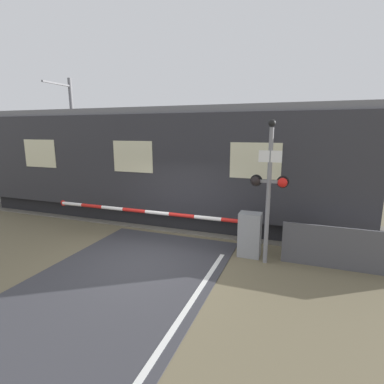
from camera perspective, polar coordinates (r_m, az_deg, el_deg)
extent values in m
plane|color=#6B6047|center=(8.42, -8.58, -12.63)|extent=(80.00, 80.00, 0.00)
cube|color=#666056|center=(11.71, 0.53, -5.37)|extent=(36.00, 3.20, 0.03)
cube|color=#595451|center=(11.05, -0.74, -6.07)|extent=(36.00, 0.08, 0.10)
cube|color=#595451|center=(12.35, 1.66, -4.16)|extent=(36.00, 0.08, 0.10)
cube|color=black|center=(12.32, -7.27, -3.22)|extent=(14.13, 2.48, 0.60)
cube|color=#2D2D33|center=(11.97, -7.52, 6.05)|extent=(15.36, 2.91, 3.39)
cube|color=slate|center=(11.93, -7.76, 14.75)|extent=(15.05, 2.68, 0.24)
cube|color=beige|center=(9.22, 11.94, 5.83)|extent=(1.54, 0.02, 1.08)
cube|color=beige|center=(10.67, -11.23, 6.62)|extent=(1.54, 0.02, 1.08)
cube|color=beige|center=(13.37, -26.99, 6.56)|extent=(1.54, 0.02, 1.08)
cube|color=gray|center=(8.50, 10.92, -7.97)|extent=(0.60, 0.44, 1.24)
cylinder|color=gray|center=(8.39, 11.02, -5.72)|extent=(0.16, 0.16, 0.18)
cylinder|color=red|center=(8.46, 8.30, -5.48)|extent=(0.81, 0.11, 0.11)
cylinder|color=white|center=(8.65, 3.03, -4.98)|extent=(0.81, 0.11, 0.11)
cylinder|color=red|center=(8.91, -1.96, -4.47)|extent=(0.81, 0.11, 0.11)
cylinder|color=white|center=(9.24, -6.62, -3.96)|extent=(0.81, 0.11, 0.11)
cylinder|color=red|center=(9.62, -10.94, -3.46)|extent=(0.81, 0.11, 0.11)
cylinder|color=white|center=(10.06, -14.90, -2.99)|extent=(0.81, 0.11, 0.11)
cylinder|color=red|center=(10.53, -18.51, -2.54)|extent=(0.81, 0.11, 0.11)
cylinder|color=white|center=(11.05, -21.80, -2.13)|extent=(0.81, 0.11, 0.11)
cylinder|color=red|center=(11.32, -23.33, -1.94)|extent=(0.20, 0.02, 0.20)
cylinder|color=gray|center=(7.86, 14.31, -1.09)|extent=(0.11, 0.11, 3.52)
cube|color=gray|center=(7.78, 14.46, 1.95)|extent=(0.78, 0.07, 0.07)
sphere|color=black|center=(7.77, 12.02, 2.05)|extent=(0.24, 0.24, 0.24)
sphere|color=red|center=(7.70, 16.85, 1.72)|extent=(0.24, 0.24, 0.24)
cylinder|color=black|center=(7.88, 12.13, 2.17)|extent=(0.30, 0.06, 0.30)
cylinder|color=black|center=(7.81, 16.91, 1.85)|extent=(0.30, 0.06, 0.30)
cube|color=white|center=(7.66, 14.67, 6.57)|extent=(0.56, 0.02, 0.29)
sphere|color=black|center=(7.68, 15.02, 12.58)|extent=(0.18, 0.18, 0.18)
cylinder|color=slate|center=(17.55, -21.56, 9.58)|extent=(0.20, 0.20, 6.10)
cube|color=slate|center=(17.03, -24.36, 18.30)|extent=(0.10, 1.80, 0.08)
cube|color=#4C4C51|center=(8.49, 28.09, -9.71)|extent=(3.30, 0.06, 1.10)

